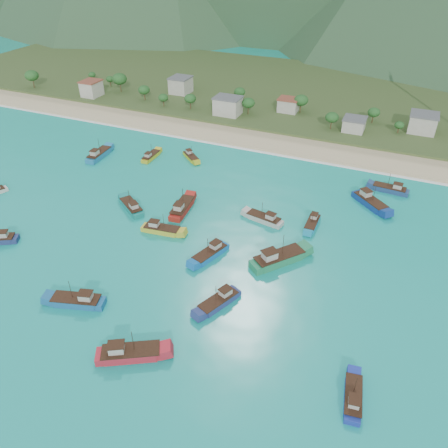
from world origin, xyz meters
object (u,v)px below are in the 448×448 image
at_px(boat_14, 151,157).
at_px(boat_16, 353,398).
at_px(boat_2, 182,208).
at_px(boat_22, 390,189).
at_px(boat_4, 132,207).
at_px(boat_13, 99,155).
at_px(boat_21, 130,354).
at_px(boat_24, 264,219).
at_px(boat_11, 312,223).
at_px(boat_20, 370,202).
at_px(boat_9, 161,230).
at_px(boat_27, 78,301).
at_px(boat_12, 278,259).
at_px(boat_3, 219,302).
at_px(boat_26, 210,254).
at_px(boat_25, 191,157).

height_order(boat_14, boat_16, boat_16).
height_order(boat_2, boat_22, boat_2).
distance_m(boat_4, boat_13, 38.16).
bearing_deg(boat_21, boat_24, 141.92).
height_order(boat_4, boat_14, boat_4).
relative_size(boat_11, boat_20, 0.78).
distance_m(boat_9, boat_27, 30.21).
height_order(boat_2, boat_12, boat_12).
height_order(boat_4, boat_24, boat_4).
bearing_deg(boat_3, boat_20, -90.85).
bearing_deg(boat_4, boat_12, -63.39).
distance_m(boat_20, boat_26, 51.03).
height_order(boat_4, boat_11, boat_4).
bearing_deg(boat_21, boat_27, -141.53).
distance_m(boat_20, boat_27, 83.05).
xyz_separation_m(boat_22, boat_27, (-55.59, -75.80, 0.08)).
relative_size(boat_16, boat_26, 0.87).
relative_size(boat_9, boat_12, 0.80).
distance_m(boat_2, boat_25, 33.58).
bearing_deg(boat_24, boat_26, 171.42).
xyz_separation_m(boat_12, boat_21, (-16.90, -37.35, -0.19)).
distance_m(boat_16, boat_25, 98.85).
distance_m(boat_25, boat_27, 73.06).
bearing_deg(boat_16, boat_4, 143.82).
xyz_separation_m(boat_3, boat_22, (28.15, 64.03, 0.03)).
bearing_deg(boat_24, boat_14, 77.11).
xyz_separation_m(boat_2, boat_12, (31.65, -11.34, 0.20)).
height_order(boat_12, boat_14, boat_12).
relative_size(boat_3, boat_27, 0.90).
bearing_deg(boat_3, boat_26, -35.92).
distance_m(boat_12, boat_16, 37.72).
xyz_separation_m(boat_3, boat_12, (7.28, 18.30, 0.37)).
height_order(boat_14, boat_25, boat_14).
relative_size(boat_12, boat_13, 1.11).
distance_m(boat_3, boat_14, 74.78).
distance_m(boat_16, boat_27, 57.32).
bearing_deg(boat_2, boat_14, 128.48).
distance_m(boat_3, boat_12, 19.69).
height_order(boat_13, boat_21, boat_21).
height_order(boat_12, boat_13, boat_12).
bearing_deg(boat_13, boat_2, -28.75).
distance_m(boat_2, boat_14, 36.50).
relative_size(boat_20, boat_25, 1.36).
height_order(boat_2, boat_21, boat_21).
xyz_separation_m(boat_14, boat_21, (40.52, -74.52, 0.30)).
xyz_separation_m(boat_4, boat_13, (-29.30, 24.46, 0.13)).
distance_m(boat_4, boat_24, 37.51).
distance_m(boat_13, boat_14, 18.16).
bearing_deg(boat_26, boat_9, 3.73).
relative_size(boat_3, boat_4, 1.02).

